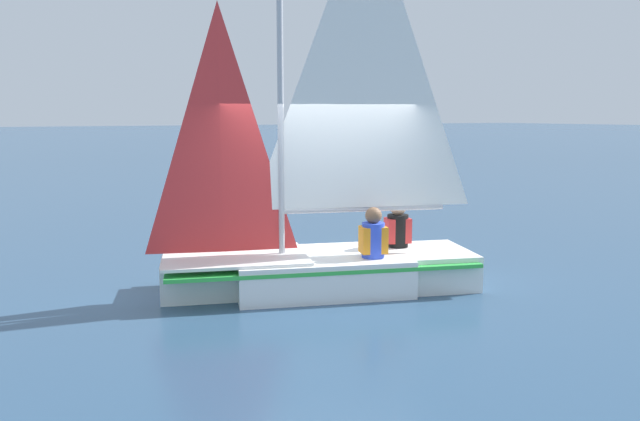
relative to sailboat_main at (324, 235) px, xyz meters
name	(u,v)px	position (x,y,z in m)	size (l,w,h in m)	color
ground_plane	(320,289)	(-0.01, -0.05, -0.75)	(260.00, 260.00, 0.00)	#2D4C6B
sailboat_main	(324,235)	(0.00, 0.00, 0.00)	(2.55, 4.36, 5.28)	white
sailor_helm	(373,248)	(0.47, 0.49, -0.13)	(0.37, 0.40, 1.16)	black
sailor_crew	(397,238)	(0.07, 1.17, -0.13)	(0.37, 0.40, 1.16)	black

